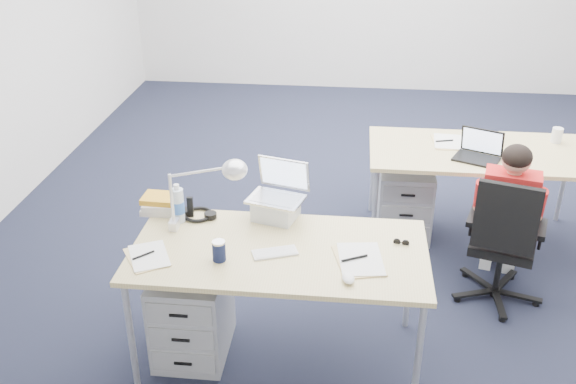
{
  "coord_description": "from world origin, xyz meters",
  "views": [
    {
      "loc": [
        -0.2,
        -4.6,
        2.58
      ],
      "look_at": [
        -0.56,
        -1.24,
        0.85
      ],
      "focal_mm": 40.0,
      "sensor_mm": 36.0,
      "label": 1
    }
  ],
  "objects_px": {
    "seated_person": "(506,216)",
    "dark_laptop": "(478,146)",
    "cordless_phone": "(190,207)",
    "desk_lamp": "(196,194)",
    "book_stack": "(161,204)",
    "headphones": "(198,214)",
    "can_koozie": "(219,251)",
    "computer_mouse": "(348,278)",
    "water_bottle": "(178,203)",
    "far_cup": "(557,135)",
    "bear_figurine": "(177,210)",
    "office_chair": "(499,265)",
    "wireless_keyboard": "(275,253)",
    "desk_far": "(480,156)",
    "drawer_pedestal_far": "(404,200)",
    "sunglasses": "(401,243)",
    "silver_laptop": "(276,192)",
    "desk_near": "(279,256)",
    "drawer_pedestal_near": "(192,312)"
  },
  "relations": [
    {
      "from": "can_koozie",
      "to": "computer_mouse",
      "type": "bearing_deg",
      "value": -10.09
    },
    {
      "from": "office_chair",
      "to": "dark_laptop",
      "type": "relative_size",
      "value": 3.07
    },
    {
      "from": "can_koozie",
      "to": "dark_laptop",
      "type": "height_order",
      "value": "dark_laptop"
    },
    {
      "from": "headphones",
      "to": "far_cup",
      "type": "xyz_separation_m",
      "value": [
        2.4,
        1.4,
        0.04
      ]
    },
    {
      "from": "headphones",
      "to": "silver_laptop",
      "type": "bearing_deg",
      "value": 14.13
    },
    {
      "from": "wireless_keyboard",
      "to": "computer_mouse",
      "type": "bearing_deg",
      "value": -48.78
    },
    {
      "from": "desk_far",
      "to": "cordless_phone",
      "type": "distance_m",
      "value": 2.21
    },
    {
      "from": "desk_near",
      "to": "headphones",
      "type": "height_order",
      "value": "headphones"
    },
    {
      "from": "can_koozie",
      "to": "desk_lamp",
      "type": "relative_size",
      "value": 0.25
    },
    {
      "from": "water_bottle",
      "to": "far_cup",
      "type": "relative_size",
      "value": 2.13
    },
    {
      "from": "desk_far",
      "to": "desk_lamp",
      "type": "bearing_deg",
      "value": -142.95
    },
    {
      "from": "office_chair",
      "to": "headphones",
      "type": "bearing_deg",
      "value": -150.93
    },
    {
      "from": "drawer_pedestal_far",
      "to": "wireless_keyboard",
      "type": "relative_size",
      "value": 2.3
    },
    {
      "from": "office_chair",
      "to": "bear_figurine",
      "type": "xyz_separation_m",
      "value": [
        -1.97,
        -0.46,
        0.54
      ]
    },
    {
      "from": "wireless_keyboard",
      "to": "headphones",
      "type": "relative_size",
      "value": 1.03
    },
    {
      "from": "book_stack",
      "to": "far_cup",
      "type": "xyz_separation_m",
      "value": [
        2.63,
        1.36,
        0.01
      ]
    },
    {
      "from": "seated_person",
      "to": "dark_laptop",
      "type": "relative_size",
      "value": 3.62
    },
    {
      "from": "desk_lamp",
      "to": "far_cup",
      "type": "distance_m",
      "value": 2.83
    },
    {
      "from": "desk_far",
      "to": "drawer_pedestal_far",
      "type": "distance_m",
      "value": 0.66
    },
    {
      "from": "cordless_phone",
      "to": "desk_lamp",
      "type": "height_order",
      "value": "desk_lamp"
    },
    {
      "from": "headphones",
      "to": "sunglasses",
      "type": "height_order",
      "value": "headphones"
    },
    {
      "from": "seated_person",
      "to": "headphones",
      "type": "height_order",
      "value": "seated_person"
    },
    {
      "from": "book_stack",
      "to": "dark_laptop",
      "type": "bearing_deg",
      "value": 25.92
    },
    {
      "from": "can_koozie",
      "to": "cordless_phone",
      "type": "xyz_separation_m",
      "value": [
        -0.26,
        0.44,
        0.01
      ]
    },
    {
      "from": "silver_laptop",
      "to": "office_chair",
      "type": "bearing_deg",
      "value": 29.48
    },
    {
      "from": "far_cup",
      "to": "bear_figurine",
      "type": "bearing_deg",
      "value": -149.53
    },
    {
      "from": "office_chair",
      "to": "water_bottle",
      "type": "distance_m",
      "value": 2.1
    },
    {
      "from": "water_bottle",
      "to": "sunglasses",
      "type": "height_order",
      "value": "water_bottle"
    },
    {
      "from": "bear_figurine",
      "to": "far_cup",
      "type": "distance_m",
      "value": 2.9
    },
    {
      "from": "drawer_pedestal_near",
      "to": "dark_laptop",
      "type": "xyz_separation_m",
      "value": [
        1.75,
        1.32,
        0.56
      ]
    },
    {
      "from": "can_koozie",
      "to": "bear_figurine",
      "type": "relative_size",
      "value": 0.81
    },
    {
      "from": "seated_person",
      "to": "drawer_pedestal_far",
      "type": "bearing_deg",
      "value": 145.19
    },
    {
      "from": "desk_near",
      "to": "silver_laptop",
      "type": "bearing_deg",
      "value": 99.91
    },
    {
      "from": "drawer_pedestal_far",
      "to": "desk_near",
      "type": "bearing_deg",
      "value": -117.2
    },
    {
      "from": "desk_far",
      "to": "far_cup",
      "type": "height_order",
      "value": "far_cup"
    },
    {
      "from": "desk_far",
      "to": "wireless_keyboard",
      "type": "xyz_separation_m",
      "value": [
        -1.31,
        -1.54,
        0.05
      ]
    },
    {
      "from": "drawer_pedestal_far",
      "to": "office_chair",
      "type": "bearing_deg",
      "value": -55.6
    },
    {
      "from": "desk_far",
      "to": "computer_mouse",
      "type": "xyz_separation_m",
      "value": [
        -0.92,
        -1.75,
        0.06
      ]
    },
    {
      "from": "desk_far",
      "to": "desk_lamp",
      "type": "distance_m",
      "value": 2.24
    },
    {
      "from": "desk_near",
      "to": "seated_person",
      "type": "distance_m",
      "value": 1.63
    },
    {
      "from": "book_stack",
      "to": "headphones",
      "type": "bearing_deg",
      "value": -9.92
    },
    {
      "from": "drawer_pedestal_near",
      "to": "dark_laptop",
      "type": "bearing_deg",
      "value": 37.17
    },
    {
      "from": "wireless_keyboard",
      "to": "far_cup",
      "type": "xyz_separation_m",
      "value": [
        1.9,
        1.76,
        0.05
      ]
    },
    {
      "from": "office_chair",
      "to": "book_stack",
      "type": "distance_m",
      "value": 2.19
    },
    {
      "from": "can_koozie",
      "to": "dark_laptop",
      "type": "relative_size",
      "value": 0.39
    },
    {
      "from": "book_stack",
      "to": "desk_lamp",
      "type": "distance_m",
      "value": 0.38
    },
    {
      "from": "drawer_pedestal_far",
      "to": "can_koozie",
      "type": "bearing_deg",
      "value": -123.02
    },
    {
      "from": "silver_laptop",
      "to": "wireless_keyboard",
      "type": "height_order",
      "value": "silver_laptop"
    },
    {
      "from": "can_koozie",
      "to": "cordless_phone",
      "type": "relative_size",
      "value": 0.9
    },
    {
      "from": "sunglasses",
      "to": "desk_lamp",
      "type": "xyz_separation_m",
      "value": [
        -1.14,
        0.03,
        0.22
      ]
    }
  ]
}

